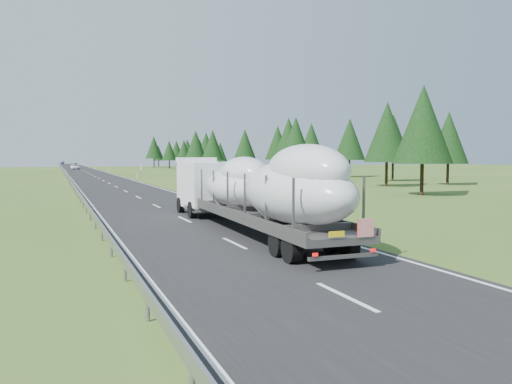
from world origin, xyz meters
name	(u,v)px	position (x,y,z in m)	size (l,w,h in m)	color
ground	(345,297)	(0.00, 0.00, 0.00)	(400.00, 400.00, 0.00)	#39541C
road_surface	(92,175)	(0.00, 100.00, 0.01)	(10.00, 400.00, 0.02)	black
guardrail	(65,172)	(-5.30, 99.94, 0.60)	(0.10, 400.00, 0.76)	slate
marker_posts	(101,167)	(6.50, 155.00, 0.54)	(0.13, 350.08, 1.00)	silver
highway_sign	(141,168)	(7.20, 80.00, 1.81)	(0.08, 0.90, 2.60)	slate
tree_line_right	(272,143)	(37.44, 89.74, 6.87)	(27.63, 244.32, 12.35)	black
boat_truck	(252,187)	(1.84, 11.61, 2.29)	(3.26, 20.39, 4.29)	white
distant_van	(75,167)	(-1.40, 153.58, 0.78)	(2.58, 5.60, 1.56)	white
distant_car_dark	(76,164)	(1.24, 218.44, 0.66)	(1.55, 3.85, 1.31)	black
distant_car_blue	(63,163)	(-3.15, 286.60, 0.76)	(1.62, 4.64, 1.53)	#182343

